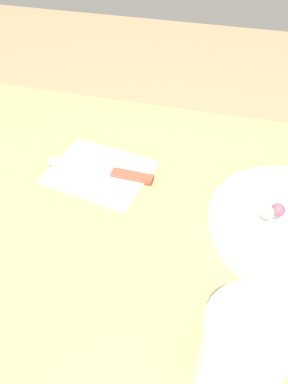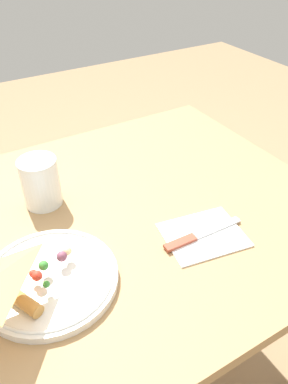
# 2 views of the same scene
# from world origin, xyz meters

# --- Properties ---
(dining_table) EXTENTS (1.11, 0.80, 0.73)m
(dining_table) POSITION_xyz_m (0.00, 0.00, 0.63)
(dining_table) COLOR #A87F51
(dining_table) RESTS_ON ground_plane
(plate_pizza) EXTENTS (0.25, 0.25, 0.05)m
(plate_pizza) POSITION_xyz_m (-0.13, -0.11, 0.75)
(plate_pizza) COLOR white
(plate_pizza) RESTS_ON dining_table
(milk_glass) EXTENTS (0.09, 0.09, 0.12)m
(milk_glass) POSITION_xyz_m (-0.06, 0.13, 0.79)
(milk_glass) COLOR white
(milk_glass) RESTS_ON dining_table
(napkin_folded) EXTENTS (0.19, 0.16, 0.00)m
(napkin_folded) POSITION_xyz_m (0.19, -0.15, 0.74)
(napkin_folded) COLOR white
(napkin_folded) RESTS_ON dining_table
(butter_knife) EXTENTS (0.19, 0.02, 0.01)m
(butter_knife) POSITION_xyz_m (0.18, -0.15, 0.74)
(butter_knife) COLOR #99422D
(butter_knife) RESTS_ON napkin_folded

